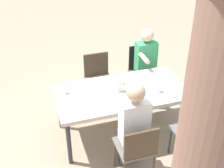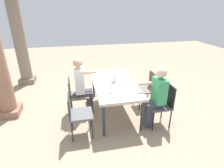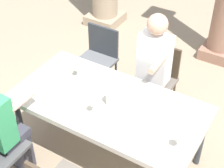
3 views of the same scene
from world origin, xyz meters
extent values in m
plane|color=gray|center=(0.00, 0.00, 0.00)|extent=(16.00, 16.00, 0.00)
cube|color=beige|center=(0.00, 0.00, 0.73)|extent=(1.84, 0.93, 0.06)
cylinder|color=#2D3338|center=(-0.84, 0.39, 0.35)|extent=(0.06, 0.06, 0.70)
cylinder|color=#2D3338|center=(0.84, 0.39, 0.35)|extent=(0.06, 0.06, 0.70)
cylinder|color=#2D3338|center=(-0.84, -0.39, 0.35)|extent=(0.06, 0.06, 0.70)
cylinder|color=#2D3338|center=(0.84, -0.39, 0.35)|extent=(0.06, 0.06, 0.70)
cube|color=#5B5E61|center=(-0.70, 0.81, 0.47)|extent=(0.44, 0.44, 0.04)
cube|color=#2D3338|center=(-0.70, 1.01, 0.67)|extent=(0.42, 0.03, 0.40)
cylinder|color=#2D3338|center=(-0.89, 0.62, 0.23)|extent=(0.03, 0.03, 0.45)
cylinder|color=#2D3338|center=(-0.51, 0.62, 0.23)|extent=(0.03, 0.03, 0.45)
cylinder|color=#2D3338|center=(-0.89, 1.00, 0.23)|extent=(0.03, 0.03, 0.45)
cylinder|color=#2D3338|center=(-0.51, 1.00, 0.23)|extent=(0.03, 0.03, 0.45)
cube|color=#4F4F50|center=(-0.70, -0.81, 0.46)|extent=(0.44, 0.44, 0.04)
cube|color=black|center=(-0.70, -1.01, 0.69)|extent=(0.42, 0.03, 0.46)
cylinder|color=black|center=(-0.51, -0.62, 0.22)|extent=(0.03, 0.03, 0.44)
cylinder|color=black|center=(-0.89, -0.62, 0.22)|extent=(0.03, 0.03, 0.44)
cylinder|color=black|center=(-0.51, -1.00, 0.22)|extent=(0.03, 0.03, 0.44)
cylinder|color=black|center=(-0.89, -1.00, 0.22)|extent=(0.03, 0.03, 0.44)
cube|color=#6A6158|center=(0.10, 0.81, 0.47)|extent=(0.44, 0.44, 0.04)
cube|color=#473828|center=(0.10, 1.01, 0.67)|extent=(0.42, 0.03, 0.40)
cylinder|color=#473828|center=(-0.09, 0.62, 0.23)|extent=(0.03, 0.03, 0.45)
cylinder|color=#473828|center=(0.29, 0.62, 0.23)|extent=(0.03, 0.03, 0.45)
cylinder|color=#473828|center=(-0.09, 1.00, 0.23)|extent=(0.03, 0.03, 0.45)
cylinder|color=#473828|center=(0.29, 1.00, 0.23)|extent=(0.03, 0.03, 0.45)
cube|color=#6A6158|center=(0.10, -0.81, 0.45)|extent=(0.44, 0.44, 0.04)
cube|color=#473828|center=(0.10, -1.01, 0.66)|extent=(0.42, 0.03, 0.43)
cylinder|color=#473828|center=(0.29, -0.62, 0.21)|extent=(0.03, 0.03, 0.43)
cylinder|color=#473828|center=(-0.09, -0.62, 0.21)|extent=(0.03, 0.03, 0.43)
cylinder|color=#473828|center=(0.29, -1.00, 0.21)|extent=(0.03, 0.03, 0.43)
cylinder|color=#473828|center=(-0.09, -1.00, 0.21)|extent=(0.03, 0.03, 0.43)
cube|color=#3F3F4C|center=(0.10, 0.57, 0.23)|extent=(0.24, 0.14, 0.46)
cube|color=#3F3F4C|center=(0.10, 0.66, 0.51)|extent=(0.28, 0.32, 0.10)
cube|color=white|center=(0.10, 0.77, 0.84)|extent=(0.34, 0.20, 0.56)
sphere|color=tan|center=(0.10, 0.77, 1.25)|extent=(0.22, 0.22, 0.22)
cylinder|color=tan|center=(0.24, 0.53, 0.96)|extent=(0.07, 0.30, 0.07)
cube|color=#3F3F4C|center=(-0.70, -0.57, 0.23)|extent=(0.24, 0.14, 0.46)
cube|color=#3F3F4C|center=(-0.70, -0.66, 0.51)|extent=(0.28, 0.32, 0.10)
cube|color=#389E60|center=(-0.70, -0.77, 0.81)|extent=(0.34, 0.20, 0.51)
sphere|color=beige|center=(-0.70, -0.77, 1.19)|extent=(0.21, 0.21, 0.21)
cylinder|color=beige|center=(-0.56, -0.53, 0.93)|extent=(0.07, 0.30, 0.07)
cube|color=#936B56|center=(0.39, 2.44, 0.08)|extent=(0.47, 0.47, 0.16)
cube|color=gray|center=(2.36, 2.44, 0.08)|extent=(0.47, 0.47, 0.16)
cylinder|color=gray|center=(2.36, 2.44, 1.44)|extent=(0.36, 0.36, 2.56)
cylinder|color=silver|center=(-0.65, 0.27, 0.76)|extent=(0.20, 0.20, 0.01)
torus|color=#A0BE77|center=(-0.65, 0.27, 0.77)|extent=(0.21, 0.21, 0.01)
cylinder|color=white|center=(-0.48, 0.17, 0.76)|extent=(0.06, 0.06, 0.00)
cylinder|color=white|center=(-0.48, 0.17, 0.80)|extent=(0.01, 0.01, 0.08)
sphere|color=white|center=(-0.48, 0.17, 0.87)|extent=(0.07, 0.07, 0.07)
cube|color=silver|center=(-0.80, 0.27, 0.76)|extent=(0.02, 0.17, 0.01)
cube|color=silver|center=(-0.50, 0.27, 0.76)|extent=(0.03, 0.17, 0.01)
cylinder|color=white|center=(-0.22, -0.30, 0.76)|extent=(0.25, 0.25, 0.01)
torus|color=#A4C786|center=(-0.22, -0.30, 0.77)|extent=(0.25, 0.25, 0.01)
cylinder|color=white|center=(-0.05, -0.20, 0.76)|extent=(0.06, 0.06, 0.00)
cylinder|color=white|center=(-0.05, -0.20, 0.80)|extent=(0.01, 0.01, 0.08)
sphere|color=#F2EFCC|center=(-0.05, -0.20, 0.88)|extent=(0.07, 0.07, 0.07)
cube|color=silver|center=(-0.37, -0.30, 0.76)|extent=(0.02, 0.17, 0.01)
cube|color=silver|center=(-0.07, -0.30, 0.76)|extent=(0.02, 0.17, 0.01)
cylinder|color=white|center=(0.24, 0.27, 0.76)|extent=(0.25, 0.25, 0.01)
torus|color=#A4C786|center=(0.24, 0.27, 0.77)|extent=(0.25, 0.25, 0.01)
cube|color=silver|center=(0.09, 0.27, 0.76)|extent=(0.04, 0.17, 0.01)
cube|color=silver|center=(0.39, 0.27, 0.76)|extent=(0.03, 0.17, 0.01)
cylinder|color=white|center=(0.61, -0.29, 0.76)|extent=(0.21, 0.21, 0.01)
torus|color=#A9CD91|center=(0.61, -0.29, 0.77)|extent=(0.21, 0.21, 0.01)
cylinder|color=white|center=(0.78, -0.19, 0.76)|extent=(0.06, 0.06, 0.00)
cylinder|color=white|center=(0.78, -0.19, 0.81)|extent=(0.01, 0.01, 0.09)
sphere|color=#F2EFCC|center=(0.78, -0.19, 0.88)|extent=(0.07, 0.07, 0.07)
cube|color=silver|center=(0.46, -0.29, 0.76)|extent=(0.03, 0.17, 0.01)
cube|color=silver|center=(0.76, -0.29, 0.76)|extent=(0.03, 0.17, 0.01)
cylinder|color=white|center=(0.04, -0.01, 0.85)|extent=(0.10, 0.10, 0.18)
cylinder|color=#EFEAC6|center=(0.04, -0.01, 0.82)|extent=(0.10, 0.10, 0.12)
camera|label=1|loc=(1.17, 3.31, 3.09)|focal=48.21mm
camera|label=2|loc=(-3.64, 0.83, 2.37)|focal=28.54mm
camera|label=3|loc=(1.33, -2.13, 2.99)|focal=57.09mm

